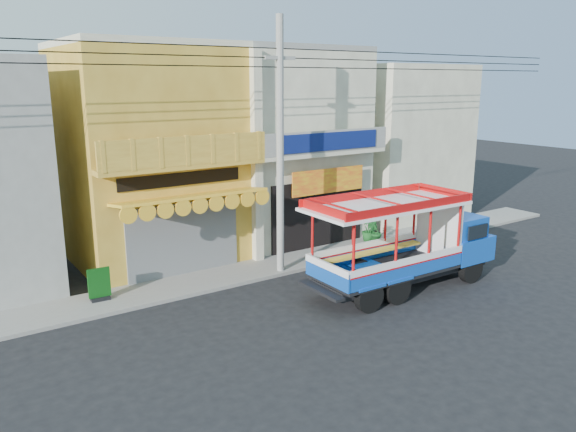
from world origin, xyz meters
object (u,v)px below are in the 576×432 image
at_px(songthaew_truck, 415,241).
at_px(potted_plant_c, 369,229).
at_px(potted_plant_b, 375,232).
at_px(utility_pole, 284,135).
at_px(green_sign, 99,287).

height_order(songthaew_truck, potted_plant_c, songthaew_truck).
bearing_deg(potted_plant_b, songthaew_truck, 98.98).
height_order(utility_pole, green_sign, utility_pole).
relative_size(green_sign, potted_plant_c, 1.03).
height_order(utility_pole, songthaew_truck, utility_pole).
relative_size(songthaew_truck, potted_plant_c, 6.89).
bearing_deg(songthaew_truck, green_sign, 154.73).
bearing_deg(green_sign, utility_pole, -7.48).
bearing_deg(potted_plant_b, utility_pole, 42.33).
distance_m(songthaew_truck, potted_plant_c, 5.19).
xyz_separation_m(songthaew_truck, potted_plant_b, (2.10, 4.15, -0.95)).
xyz_separation_m(green_sign, potted_plant_c, (11.53, 0.20, 0.07)).
relative_size(utility_pole, songthaew_truck, 3.97).
xyz_separation_m(utility_pole, green_sign, (-6.43, 0.84, -4.47)).
xyz_separation_m(utility_pole, potted_plant_b, (5.04, 0.57, -4.40)).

